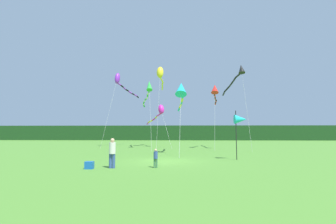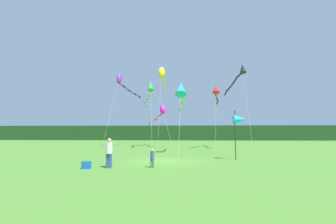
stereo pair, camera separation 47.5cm
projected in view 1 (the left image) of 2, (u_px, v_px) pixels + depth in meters
name	position (u px, v px, depth m)	size (l,w,h in m)	color
ground_plane	(165.00, 161.00, 16.34)	(120.00, 120.00, 0.00)	#4C842D
distant_treeline	(174.00, 133.00, 61.30)	(108.00, 2.39, 3.80)	#193D19
person_adult	(112.00, 151.00, 13.21)	(0.37, 0.37, 1.67)	#334C8C
person_child	(156.00, 157.00, 13.32)	(0.23, 0.23, 1.06)	#3F724C
cooler_box	(89.00, 165.00, 12.87)	(0.45, 0.33, 0.41)	#1959B2
banner_flag_pole	(240.00, 120.00, 17.43)	(0.90, 0.70, 3.63)	black
kite_red	(215.00, 90.00, 29.31)	(1.33, 6.76, 8.12)	#B2B2B2
kite_cyan	(181.00, 90.00, 22.51)	(1.21, 7.65, 7.04)	#B2B2B2
kite_green	(148.00, 89.00, 30.11)	(2.35, 9.91, 8.65)	#B2B2B2
kite_black	(238.00, 74.00, 28.26)	(1.37, 9.33, 9.98)	#B2B2B2
kite_magenta	(159.00, 112.00, 32.87)	(4.34, 9.18, 5.99)	#B2B2B2
kite_yellow	(160.00, 74.00, 32.49)	(0.99, 8.23, 11.15)	#B2B2B2
kite_purple	(120.00, 81.00, 33.78)	(3.33, 8.82, 10.56)	#B2B2B2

